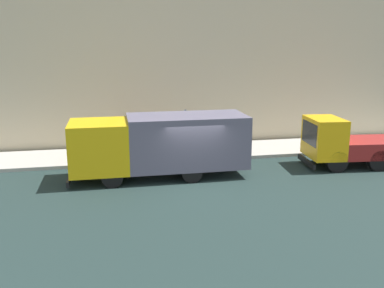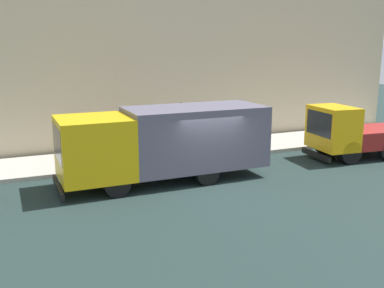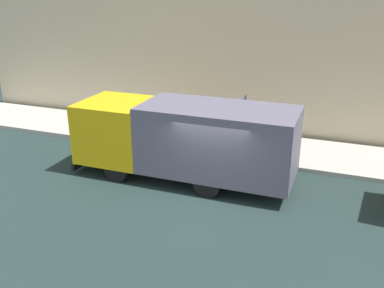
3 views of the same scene
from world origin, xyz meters
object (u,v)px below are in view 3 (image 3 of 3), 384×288
large_utility_truck (185,137)px  pedestrian_walking (162,121)px  pedestrian_standing (196,118)px  pedestrian_third (257,128)px  street_sign_post (244,121)px

large_utility_truck → pedestrian_walking: size_ratio=4.69×
large_utility_truck → pedestrian_walking: large_utility_truck is taller
pedestrian_standing → pedestrian_third: size_ratio=1.09×
street_sign_post → pedestrian_walking: bearing=81.2°
large_utility_truck → street_sign_post: size_ratio=3.16×
large_utility_truck → pedestrian_standing: 3.86m
pedestrian_third → street_sign_post: size_ratio=0.64×
large_utility_truck → pedestrian_standing: (3.72, 0.95, -0.46)m
pedestrian_third → large_utility_truck: bearing=-142.9°
large_utility_truck → pedestrian_third: 3.94m
large_utility_truck → pedestrian_third: bearing=-28.1°
large_utility_truck → street_sign_post: large_utility_truck is taller
pedestrian_third → street_sign_post: 1.35m
pedestrian_walking → street_sign_post: 3.86m
pedestrian_standing → street_sign_post: bearing=-42.4°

